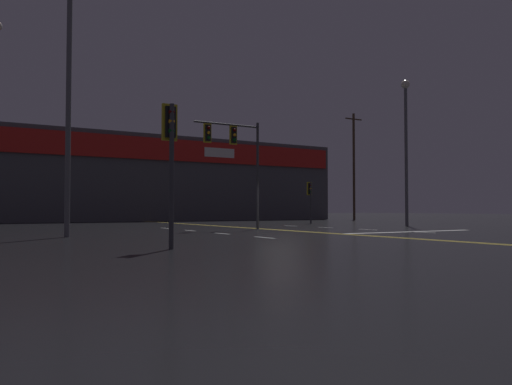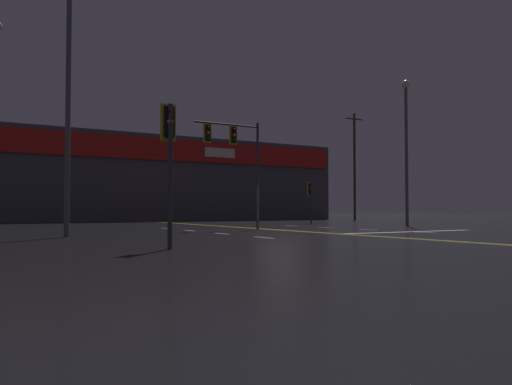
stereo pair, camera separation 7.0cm
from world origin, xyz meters
name	(u,v)px [view 1 (the left image)]	position (x,y,z in m)	size (l,w,h in m)	color
ground_plane	(281,230)	(0.00, 0.00, 0.00)	(200.00, 200.00, 0.00)	black
road_markings	(302,230)	(0.73, -0.81, 0.00)	(12.64, 60.00, 0.01)	gold
traffic_signal_median	(233,146)	(-1.79, 1.87, 4.38)	(3.81, 0.36, 5.77)	#38383D
traffic_signal_corner_northeast	(310,193)	(8.59, 9.21, 2.30)	(0.42, 0.36, 3.14)	#38383D
traffic_signal_corner_southwest	(170,142)	(-9.22, -8.77, 2.86)	(0.42, 0.36, 3.89)	#38383D
streetlight_near_left	(69,61)	(-10.60, -1.36, 6.78)	(0.56, 0.56, 10.83)	#59595E
streetlight_median_approach	(406,132)	(10.58, 1.45, 6.04)	(0.56, 0.56, 9.46)	#59595E
building_backdrop	(130,180)	(0.00, 27.24, 4.00)	(41.28, 10.23, 7.97)	#4C4C51
utility_pole_row	(181,159)	(2.21, 19.35, 5.49)	(44.89, 0.26, 11.38)	#4C3828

